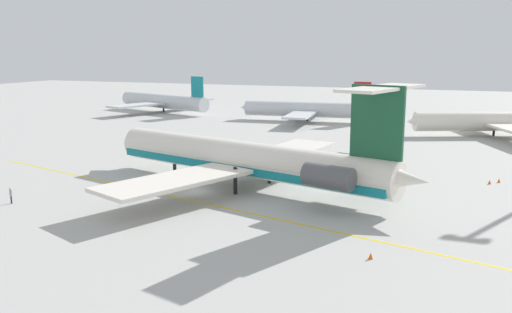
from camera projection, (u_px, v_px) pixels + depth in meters
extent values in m
plane|color=#ADADA8|center=(199.00, 192.00, 66.23)|extent=(379.22, 379.22, 0.00)
cylinder|color=silver|center=(244.00, 159.00, 68.23)|extent=(40.06, 15.31, 4.31)
cone|color=silver|center=(136.00, 142.00, 80.24)|extent=(5.46, 5.22, 4.14)
cone|color=silver|center=(399.00, 178.00, 56.16)|extent=(7.06, 5.26, 3.67)
cube|color=teal|center=(244.00, 166.00, 68.42)|extent=(39.22, 15.15, 0.95)
cube|color=silver|center=(175.00, 180.00, 60.20)|extent=(12.99, 19.19, 0.43)
cube|color=silver|center=(288.00, 151.00, 77.62)|extent=(9.77, 18.87, 0.43)
cylinder|color=#515156|center=(328.00, 177.00, 57.19)|extent=(5.87, 3.89, 2.50)
cube|color=silver|center=(332.00, 175.00, 57.78)|extent=(3.49, 2.22, 0.52)
cylinder|color=#515156|center=(359.00, 166.00, 62.62)|extent=(5.87, 3.89, 2.50)
cube|color=silver|center=(356.00, 167.00, 62.03)|extent=(3.49, 2.22, 0.52)
cube|color=#195133|center=(377.00, 122.00, 56.69)|extent=(5.73, 2.03, 7.64)
cube|color=silver|center=(367.00, 90.00, 53.04)|extent=(5.62, 7.16, 0.30)
cube|color=silver|center=(396.00, 86.00, 58.45)|extent=(5.62, 7.16, 0.30)
cylinder|color=black|center=(175.00, 162.00, 75.94)|extent=(0.47, 0.47, 3.27)
cylinder|color=black|center=(235.00, 181.00, 65.11)|extent=(0.47, 0.47, 3.27)
cylinder|color=black|center=(269.00, 171.00, 70.51)|extent=(0.47, 0.47, 3.27)
cylinder|color=silver|center=(163.00, 101.00, 150.59)|extent=(31.59, 14.38, 3.85)
cone|color=silver|center=(128.00, 98.00, 160.89)|extent=(4.19, 4.50, 3.65)
cube|color=silver|center=(136.00, 105.00, 143.78)|extent=(10.18, 15.71, 0.46)
cube|color=silver|center=(188.00, 100.00, 157.56)|extent=(10.18, 15.71, 0.46)
cube|color=teal|center=(197.00, 87.00, 140.99)|extent=(4.08, 1.77, 5.24)
cylinder|color=black|center=(164.00, 107.00, 150.91)|extent=(0.46, 0.46, 2.59)
cylinder|color=silver|center=(307.00, 109.00, 131.62)|extent=(30.66, 6.42, 3.64)
cone|color=silver|center=(246.00, 108.00, 135.72)|extent=(3.28, 3.72, 3.46)
cube|color=silver|center=(300.00, 115.00, 123.41)|extent=(6.55, 14.33, 0.44)
cube|color=silver|center=(314.00, 107.00, 139.97)|extent=(6.55, 14.33, 0.44)
cube|color=#B2191E|center=(362.00, 93.00, 127.32)|extent=(3.99, 0.73, 4.96)
cylinder|color=black|center=(307.00, 116.00, 131.93)|extent=(0.44, 0.44, 2.45)
cylinder|color=silver|center=(495.00, 121.00, 108.81)|extent=(30.93, 15.93, 3.82)
cone|color=silver|center=(415.00, 122.00, 108.35)|extent=(4.29, 4.56, 3.63)
cube|color=silver|center=(475.00, 118.00, 117.91)|extent=(10.79, 15.60, 0.46)
cylinder|color=black|center=(494.00, 130.00, 109.13)|extent=(0.46, 0.46, 2.57)
cylinder|color=black|center=(11.00, 200.00, 61.25)|extent=(0.11, 0.11, 0.87)
cylinder|color=black|center=(12.00, 200.00, 61.40)|extent=(0.11, 0.11, 0.87)
cylinder|color=gray|center=(11.00, 193.00, 61.17)|extent=(0.29, 0.29, 0.69)
sphere|color=#DBB28E|center=(10.00, 189.00, 61.08)|extent=(0.27, 0.27, 0.27)
cylinder|color=gray|center=(10.00, 193.00, 60.98)|extent=(0.08, 0.08, 0.59)
cylinder|color=gray|center=(11.00, 192.00, 61.35)|extent=(0.08, 0.08, 0.59)
cone|color=#EA590F|center=(490.00, 182.00, 70.26)|extent=(0.40, 0.40, 0.55)
cone|color=#EA590F|center=(499.00, 180.00, 71.06)|extent=(0.40, 0.40, 0.55)
cone|color=#EA590F|center=(371.00, 256.00, 45.12)|extent=(0.40, 0.40, 0.55)
cube|color=gold|center=(214.00, 205.00, 60.70)|extent=(81.46, 22.55, 0.01)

